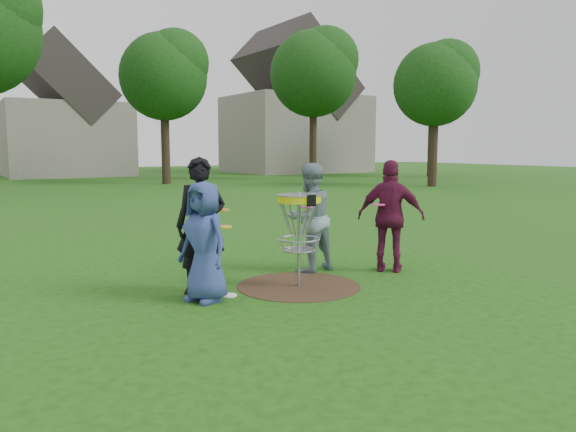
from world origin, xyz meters
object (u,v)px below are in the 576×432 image
player_grey (309,218)px  disc_golf_basket (299,217)px  player_black (201,226)px  player_blue (204,242)px  player_maroon (391,216)px

player_grey → disc_golf_basket: (-0.69, -0.77, 0.14)m
player_grey → player_black: bearing=2.8°
player_blue → disc_golf_basket: (1.47, 0.02, 0.23)m
player_blue → player_maroon: player_maroon is taller
player_blue → disc_golf_basket: 1.49m
player_black → player_maroon: bearing=32.0°
player_black → player_grey: player_black is taller
player_blue → player_maroon: (3.27, 0.08, 0.12)m
player_blue → disc_golf_basket: bearing=70.4°
player_black → disc_golf_basket: 1.41m
player_blue → player_black: (0.11, 0.38, 0.15)m
player_grey → player_maroon: player_maroon is taller
player_grey → player_maroon: 1.31m
player_grey → disc_golf_basket: player_grey is taller
player_grey → disc_golf_basket: 1.04m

